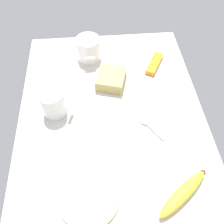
# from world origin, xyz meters

# --- Properties ---
(tabletop) EXTENTS (0.90, 0.64, 0.02)m
(tabletop) POSITION_xyz_m (0.00, 0.00, 0.01)
(tabletop) COLOR beige
(tabletop) RESTS_ON ground
(plate_of_food) EXTENTS (0.17, 0.17, 0.01)m
(plate_of_food) POSITION_xyz_m (0.26, -0.09, 0.03)
(plate_of_food) COLOR #EAE58C
(plate_of_food) RESTS_ON tabletop
(coffee_mug_black) EXTENTS (0.08, 0.10, 0.10)m
(coffee_mug_black) POSITION_xyz_m (-0.04, -0.19, 0.07)
(coffee_mug_black) COLOR white
(coffee_mug_black) RESTS_ON tabletop
(coffee_mug_milky) EXTENTS (0.12, 0.10, 0.09)m
(coffee_mug_milky) POSITION_xyz_m (-0.31, -0.07, 0.07)
(coffee_mug_milky) COLOR white
(coffee_mug_milky) RESTS_ON tabletop
(sandwich_main) EXTENTS (0.13, 0.13, 0.04)m
(sandwich_main) POSITION_xyz_m (-0.16, 0.01, 0.04)
(sandwich_main) COLOR tan
(sandwich_main) RESTS_ON tabletop
(banana) EXTENTS (0.14, 0.17, 0.04)m
(banana) POSITION_xyz_m (0.28, 0.17, 0.04)
(banana) COLOR yellow
(banana) RESTS_ON tabletop
(spoon) EXTENTS (0.10, 0.07, 0.01)m
(spoon) POSITION_xyz_m (0.04, 0.12, 0.02)
(spoon) COLOR silver
(spoon) RESTS_ON tabletop
(snack_bar) EXTENTS (0.13, 0.09, 0.02)m
(snack_bar) POSITION_xyz_m (-0.24, 0.19, 0.03)
(snack_bar) COLOR orange
(snack_bar) RESTS_ON tabletop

